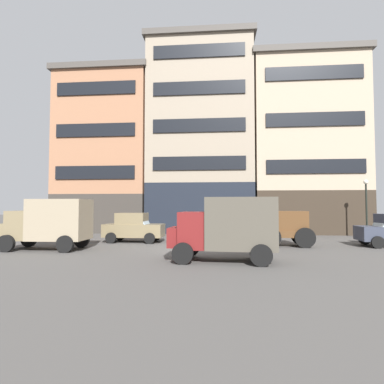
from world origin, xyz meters
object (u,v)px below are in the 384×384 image
(draft_horse, at_px, (233,223))
(pedestrian_officer, at_px, (259,225))
(fire_hydrant_curbside, at_px, (274,232))
(delivery_truck_far, at_px, (226,226))
(cargo_wagon, at_px, (285,226))
(delivery_truck_near, at_px, (49,222))
(streetlamp_curbside, at_px, (366,200))
(sedan_light, at_px, (134,227))

(draft_horse, relative_size, pedestrian_officer, 1.31)
(draft_horse, relative_size, fire_hydrant_curbside, 2.83)
(draft_horse, xyz_separation_m, delivery_truck_far, (-0.50, -5.08, 0.15))
(cargo_wagon, relative_size, delivery_truck_near, 0.69)
(delivery_truck_far, distance_m, pedestrian_officer, 8.78)
(cargo_wagon, height_order, streetlamp_curbside, streetlamp_curbside)
(delivery_truck_far, relative_size, streetlamp_curbside, 1.08)
(cargo_wagon, distance_m, fire_hydrant_curbside, 4.57)
(draft_horse, xyz_separation_m, fire_hydrant_curbside, (3.09, 4.51, -0.84))
(cargo_wagon, xyz_separation_m, fire_hydrant_curbside, (0.14, 4.52, -0.72))
(delivery_truck_far, relative_size, sedan_light, 1.19)
(delivery_truck_near, relative_size, streetlamp_curbside, 1.07)
(cargo_wagon, xyz_separation_m, pedestrian_officer, (-1.06, 3.36, -0.17))
(fire_hydrant_curbside, bearing_deg, delivery_truck_far, -110.50)
(draft_horse, height_order, fire_hydrant_curbside, draft_horse)
(pedestrian_officer, relative_size, streetlamp_curbside, 0.44)
(draft_horse, distance_m, fire_hydrant_curbside, 5.53)
(delivery_truck_near, height_order, fire_hydrant_curbside, delivery_truck_near)
(cargo_wagon, xyz_separation_m, delivery_truck_near, (-12.58, -2.53, 0.28))
(sedan_light, distance_m, fire_hydrant_curbside, 9.85)
(sedan_light, relative_size, fire_hydrant_curbside, 4.49)
(draft_horse, bearing_deg, sedan_light, 169.06)
(draft_horse, xyz_separation_m, streetlamp_curbside, (9.50, 4.58, 1.40))
(cargo_wagon, xyz_separation_m, draft_horse, (-2.95, 0.00, 0.12))
(pedestrian_officer, xyz_separation_m, streetlamp_curbside, (7.62, 1.22, 1.69))
(cargo_wagon, distance_m, delivery_truck_near, 12.84)
(delivery_truck_near, xyz_separation_m, delivery_truck_far, (9.13, -2.55, 0.00))
(delivery_truck_near, distance_m, pedestrian_officer, 12.94)
(cargo_wagon, bearing_deg, delivery_truck_near, -168.64)
(sedan_light, bearing_deg, streetlamp_curbside, 12.18)
(streetlamp_curbside, relative_size, fire_hydrant_curbside, 4.96)
(delivery_truck_near, distance_m, sedan_light, 5.11)
(streetlamp_curbside, distance_m, fire_hydrant_curbside, 6.80)
(delivery_truck_far, xyz_separation_m, sedan_light, (-5.68, 6.28, -0.51))
(draft_horse, xyz_separation_m, pedestrian_officer, (1.89, 3.36, -0.29))
(delivery_truck_near, distance_m, delivery_truck_far, 9.48)
(cargo_wagon, distance_m, streetlamp_curbside, 8.14)
(delivery_truck_near, relative_size, pedestrian_officer, 2.44)
(draft_horse, bearing_deg, delivery_truck_far, -95.60)
(cargo_wagon, distance_m, delivery_truck_far, 6.14)
(cargo_wagon, height_order, delivery_truck_far, delivery_truck_far)
(delivery_truck_far, height_order, pedestrian_officer, delivery_truck_far)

